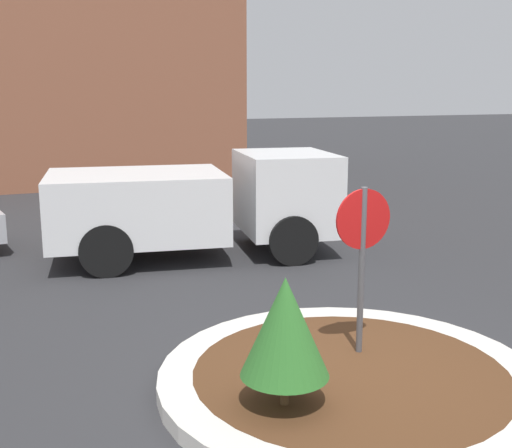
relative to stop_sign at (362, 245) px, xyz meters
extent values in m
plane|color=#2D2D30|center=(-0.36, -0.42, -1.43)|extent=(120.00, 120.00, 0.00)
cylinder|color=beige|center=(-0.36, -0.42, -1.34)|extent=(4.08, 4.08, 0.18)
cylinder|color=#4C2D19|center=(-0.36, -0.42, -1.34)|extent=(3.35, 3.35, 0.18)
cylinder|color=#4C4C51|center=(0.00, 0.00, -0.39)|extent=(0.07, 0.07, 2.07)
cylinder|color=#B71414|center=(0.00, 0.00, 0.29)|extent=(0.67, 0.03, 0.67)
cylinder|color=brown|center=(-1.32, -0.81, -1.10)|extent=(0.08, 0.08, 0.30)
cone|color=#2D6B28|center=(-1.32, -0.81, -0.47)|extent=(0.84, 0.84, 0.95)
cube|color=white|center=(1.53, 5.23, -0.26)|extent=(2.02, 2.41, 1.51)
cube|color=white|center=(-1.29, 5.69, -0.41)|extent=(3.50, 2.77, 1.21)
cube|color=black|center=(2.11, 5.13, 0.00)|extent=(0.35, 1.92, 0.53)
cylinder|color=black|center=(1.54, 6.29, -0.97)|extent=(0.94, 0.39, 0.91)
cylinder|color=black|center=(1.20, 4.22, -0.97)|extent=(0.94, 0.39, 0.91)
cylinder|color=black|center=(-1.69, 6.82, -0.97)|extent=(0.94, 0.39, 0.91)
cylinder|color=black|center=(-2.03, 4.75, -0.97)|extent=(0.94, 0.39, 0.91)
cube|color=#93563D|center=(-2.07, 17.65, 2.52)|extent=(13.09, 6.00, 7.89)
camera|label=1|loc=(-3.71, -5.88, 1.68)|focal=45.00mm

